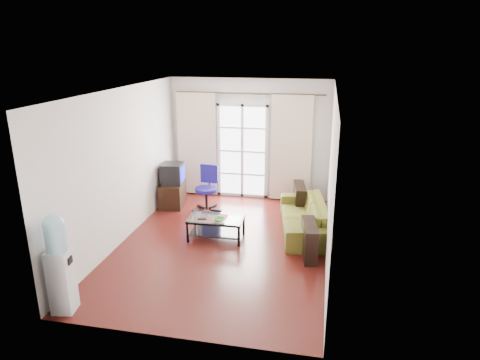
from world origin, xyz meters
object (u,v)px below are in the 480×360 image
crt_tv (172,173)px  water_cooler (59,262)px  tv_stand (172,194)px  task_chair (207,198)px  sofa (304,216)px  coffee_table (216,225)px

crt_tv → water_cooler: (-0.07, -3.99, -0.02)m
crt_tv → water_cooler: water_cooler is taller
water_cooler → tv_stand: bearing=80.3°
crt_tv → task_chair: size_ratio=0.53×
task_chair → water_cooler: water_cooler is taller
sofa → task_chair: (-2.08, 0.65, -0.01)m
tv_stand → water_cooler: (-0.07, -3.99, 0.46)m
tv_stand → crt_tv: crt_tv is taller
tv_stand → water_cooler: 4.01m
task_chair → coffee_table: bearing=-63.6°
crt_tv → sofa: bearing=-21.2°
water_cooler → task_chair: bearing=68.3°
coffee_table → task_chair: (-0.54, 1.30, 0.03)m
coffee_table → tv_stand: bearing=133.6°
coffee_table → crt_tv: crt_tv is taller
crt_tv → task_chair: bearing=-15.6°
sofa → tv_stand: bearing=-113.5°
sofa → crt_tv: size_ratio=4.05×
tv_stand → crt_tv: bearing=67.7°
coffee_table → tv_stand: tv_stand is taller
tv_stand → crt_tv: size_ratio=1.37×
task_chair → water_cooler: 3.98m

